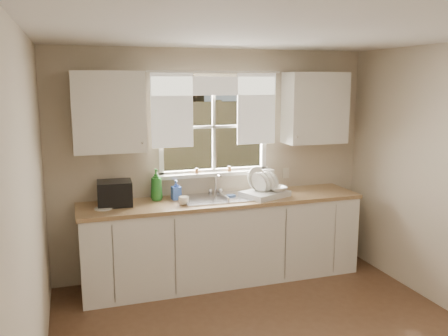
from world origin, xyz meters
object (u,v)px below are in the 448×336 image
object	(u,v)px
dish_rack	(264,190)
soap_bottle_a	(156,185)
black_appliance	(115,193)
cup	(184,201)

from	to	relation	value
dish_rack	soap_bottle_a	xyz separation A→B (m)	(-1.14, 0.21, 0.10)
dish_rack	soap_bottle_a	size ratio (longest dim) A/B	1.70
dish_rack	black_appliance	world-z (taller)	dish_rack
soap_bottle_a	cup	xyz separation A→B (m)	(0.23, -0.28, -0.12)
soap_bottle_a	black_appliance	distance (m)	0.45
dish_rack	cup	world-z (taller)	dish_rack
cup	black_appliance	world-z (taller)	black_appliance
black_appliance	dish_rack	bearing A→B (deg)	-1.55
dish_rack	black_appliance	size ratio (longest dim) A/B	1.66
soap_bottle_a	black_appliance	world-z (taller)	soap_bottle_a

